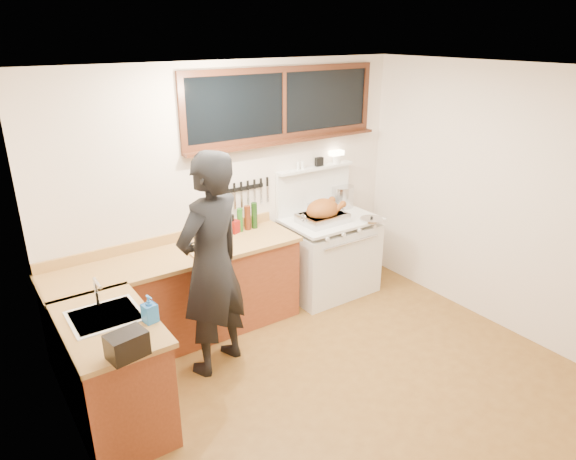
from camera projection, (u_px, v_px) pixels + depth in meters
ground_plane at (339, 385)px, 4.44m from camera, size 4.00×3.50×0.02m
room_shell at (347, 203)px, 3.84m from camera, size 4.10×3.60×2.65m
counter_back at (181, 296)px, 4.96m from camera, size 2.44×0.64×1.00m
counter_left at (113, 373)px, 3.86m from camera, size 0.64×1.09×0.90m
sink_unit at (106, 323)px, 3.78m from camera, size 0.50×0.45×0.37m
vintage_stove at (329, 254)px, 5.88m from camera, size 1.02×0.74×1.58m
back_window at (284, 112)px, 5.32m from camera, size 2.32×0.13×0.77m
left_doorway at (110, 410)px, 2.57m from camera, size 0.02×1.04×2.17m
knife_strip at (246, 189)px, 5.35m from camera, size 0.52×0.03×0.28m
man at (211, 265)px, 4.35m from camera, size 0.85×0.71×1.99m
soap_bottle at (149, 309)px, 3.66m from camera, size 0.11×0.11×0.21m
toaster at (127, 345)px, 3.28m from camera, size 0.27×0.21×0.17m
cutting_board at (208, 244)px, 4.89m from camera, size 0.41×0.31×0.14m
roast_turkey at (323, 213)px, 5.57m from camera, size 0.54×0.39×0.26m
stockpot at (342, 196)px, 6.06m from camera, size 0.35×0.35×0.25m
saucepan at (314, 208)px, 5.86m from camera, size 0.19×0.29×0.12m
pot_lid at (372, 219)px, 5.66m from camera, size 0.26×0.26×0.04m
coffee_tin at (235, 227)px, 5.28m from camera, size 0.11×0.10×0.14m
pitcher at (217, 231)px, 5.11m from camera, size 0.11×0.11×0.17m
bottle_cluster at (243, 220)px, 5.32m from camera, size 0.42×0.07×0.28m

